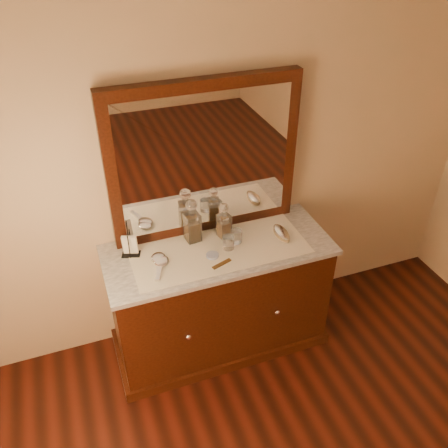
{
  "coord_description": "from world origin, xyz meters",
  "views": [
    {
      "loc": [
        -0.77,
        -0.26,
        2.67
      ],
      "look_at": [
        0.0,
        1.85,
        1.1
      ],
      "focal_mm": 37.89,
      "sensor_mm": 36.0,
      "label": 1
    }
  ],
  "objects": [
    {
      "name": "marble_top",
      "position": [
        0.0,
        1.96,
        0.83
      ],
      "size": [
        1.44,
        0.59,
        0.03
      ],
      "primitive_type": "cube",
      "color": "white",
      "rests_on": "dresser_cabinet"
    },
    {
      "name": "brush_near",
      "position": [
        0.42,
        1.92,
        0.88
      ],
      "size": [
        0.07,
        0.16,
        0.04
      ],
      "color": "#8F7A58",
      "rests_on": "lace_runner"
    },
    {
      "name": "lace_runner",
      "position": [
        0.0,
        1.94,
        0.85
      ],
      "size": [
        1.1,
        0.45,
        0.0
      ],
      "primitive_type": "cube",
      "color": "white",
      "rests_on": "marble_top"
    },
    {
      "name": "comb",
      "position": [
        -0.04,
        1.79,
        0.86
      ],
      "size": [
        0.13,
        0.07,
        0.01
      ],
      "primitive_type": "cube",
      "rotation": [
        0.0,
        0.0,
        0.33
      ],
      "color": "brown",
      "rests_on": "lace_runner"
    },
    {
      "name": "mirror_glass",
      "position": [
        0.0,
        2.17,
        1.35
      ],
      "size": [
        1.06,
        0.01,
        0.86
      ],
      "primitive_type": "cube",
      "color": "white",
      "rests_on": "marble_top"
    },
    {
      "name": "knob_left",
      "position": [
        -0.3,
        1.67,
        0.45
      ],
      "size": [
        0.04,
        0.04,
        0.04
      ],
      "primitive_type": "sphere",
      "color": "silver",
      "rests_on": "dresser_cabinet"
    },
    {
      "name": "dresser_plinth",
      "position": [
        0.0,
        1.96,
        0.04
      ],
      "size": [
        1.46,
        0.59,
        0.08
      ],
      "primitive_type": "cube",
      "color": "black",
      "rests_on": "floor"
    },
    {
      "name": "decanter_right",
      "position": [
        0.07,
        2.06,
        0.95
      ],
      "size": [
        0.09,
        0.09,
        0.25
      ],
      "color": "#895613",
      "rests_on": "lace_runner"
    },
    {
      "name": "hand_mirror_inner",
      "position": [
        -0.38,
        1.92,
        0.86
      ],
      "size": [
        0.14,
        0.23,
        0.02
      ],
      "color": "silver",
      "rests_on": "lace_runner"
    },
    {
      "name": "hand_mirror_outer",
      "position": [
        -0.39,
        1.96,
        0.86
      ],
      "size": [
        0.11,
        0.23,
        0.02
      ],
      "color": "silver",
      "rests_on": "lace_runner"
    },
    {
      "name": "brush_far",
      "position": [
        0.42,
        1.93,
        0.88
      ],
      "size": [
        0.08,
        0.18,
        0.05
      ],
      "color": "#8F7A58",
      "rests_on": "lace_runner"
    },
    {
      "name": "napkin_rack",
      "position": [
        -0.53,
        2.08,
        0.92
      ],
      "size": [
        0.13,
        0.1,
        0.17
      ],
      "color": "black",
      "rests_on": "marble_top"
    },
    {
      "name": "knob_right",
      "position": [
        0.3,
        1.67,
        0.45
      ],
      "size": [
        0.04,
        0.04,
        0.04
      ],
      "primitive_type": "sphere",
      "color": "silver",
      "rests_on": "dresser_cabinet"
    },
    {
      "name": "pin_dish",
      "position": [
        -0.06,
        1.89,
        0.86
      ],
      "size": [
        0.09,
        0.09,
        0.01
      ],
      "primitive_type": "cylinder",
      "rotation": [
        0.0,
        0.0,
        0.24
      ],
      "color": "silver",
      "rests_on": "lace_runner"
    },
    {
      "name": "dresser_cabinet",
      "position": [
        0.0,
        1.96,
        0.41
      ],
      "size": [
        1.4,
        0.55,
        0.82
      ],
      "primitive_type": "cube",
      "color": "black",
      "rests_on": "floor"
    },
    {
      "name": "mirror_frame",
      "position": [
        0.0,
        2.2,
        1.35
      ],
      "size": [
        1.2,
        0.08,
        1.0
      ],
      "primitive_type": "cube",
      "color": "black",
      "rests_on": "marble_top"
    },
    {
      "name": "decanter_left",
      "position": [
        -0.13,
        2.09,
        0.97
      ],
      "size": [
        0.1,
        0.1,
        0.3
      ],
      "color": "#895613",
      "rests_on": "lace_runner"
    },
    {
      "name": "tumblers",
      "position": [
        0.09,
        1.95,
        0.9
      ],
      "size": [
        0.15,
        0.12,
        0.08
      ],
      "color": "white",
      "rests_on": "lace_runner"
    }
  ]
}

